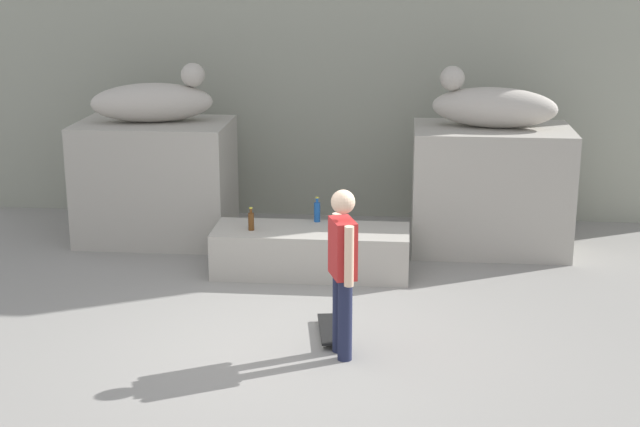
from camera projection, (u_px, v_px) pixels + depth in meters
name	position (u px, v px, depth m)	size (l,w,h in m)	color
ground_plane	(290.00, 343.00, 9.41)	(40.00, 40.00, 0.00)	gray
pedestal_left	(156.00, 181.00, 12.63)	(2.02, 1.32, 1.62)	#A39E93
pedestal_right	(490.00, 189.00, 12.24)	(2.02, 1.32, 1.62)	#A39E93
statue_reclining_left	(155.00, 101.00, 12.34)	(1.69, 0.91, 0.78)	#B3ABA0
statue_reclining_right	(491.00, 106.00, 11.95)	(1.67, 0.83, 0.78)	#B3ABA0
ledge_block	(311.00, 251.00, 11.39)	(2.38, 0.85, 0.56)	#A39E93
skater	(343.00, 266.00, 8.88)	(0.31, 0.52, 1.67)	#1E233F
skateboard	(329.00, 329.00, 9.59)	(0.32, 0.82, 0.08)	black
bottle_blue	(317.00, 211.00, 11.59)	(0.08, 0.08, 0.32)	#194C99
bottle_brown	(251.00, 221.00, 11.24)	(0.07, 0.07, 0.28)	#593314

